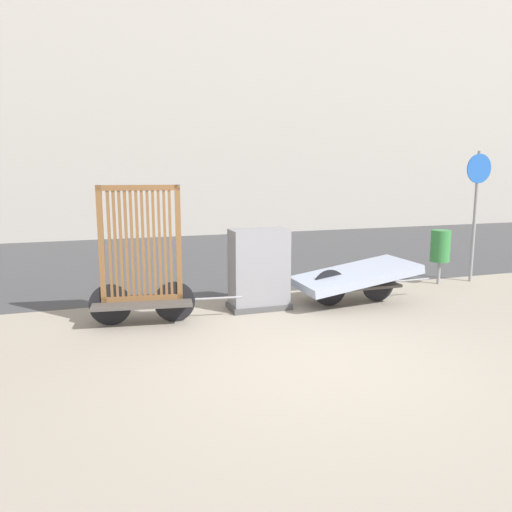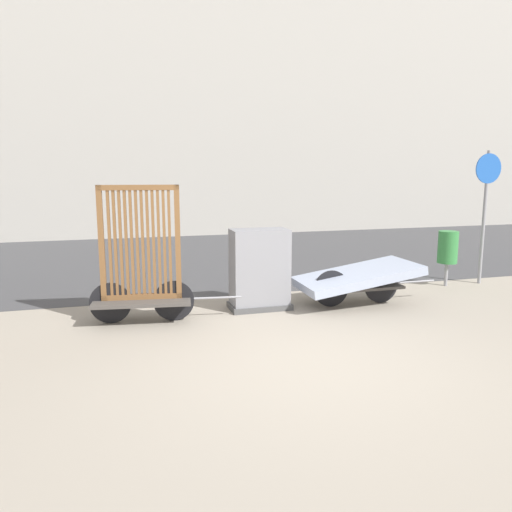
% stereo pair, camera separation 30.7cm
% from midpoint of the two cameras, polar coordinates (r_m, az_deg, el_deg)
% --- Properties ---
extents(ground_plane, '(60.00, 60.00, 0.00)m').
position_cam_midpoint_polar(ground_plane, '(5.51, 7.39, -11.90)').
color(ground_plane, gray).
extents(road_strip, '(56.00, 7.69, 0.01)m').
position_cam_midpoint_polar(road_strip, '(11.90, -5.78, -0.07)').
color(road_strip, '#424244').
rests_on(road_strip, ground_plane).
extents(building_facade, '(48.00, 4.00, 13.09)m').
position_cam_midpoint_polar(building_facade, '(18.09, -9.81, 24.10)').
color(building_facade, '#B2ADA3').
rests_on(building_facade, ground_plane).
extents(bike_cart_with_bedframe, '(2.03, 0.81, 1.84)m').
position_cam_midpoint_polar(bike_cart_with_bedframe, '(6.80, -11.68, -1.81)').
color(bike_cart_with_bedframe, '#4C4742').
rests_on(bike_cart_with_bedframe, ground_plane).
extents(bike_cart_with_mattress, '(2.25, 1.03, 0.64)m').
position_cam_midpoint_polar(bike_cart_with_mattress, '(7.76, 12.59, -2.46)').
color(bike_cart_with_mattress, '#4C4742').
rests_on(bike_cart_with_mattress, ground_plane).
extents(utility_cabinet, '(0.89, 0.51, 1.19)m').
position_cam_midpoint_polar(utility_cabinet, '(7.33, 1.61, -1.86)').
color(utility_cabinet, '#4C4C4C').
rests_on(utility_cabinet, ground_plane).
extents(trash_bin, '(0.34, 0.34, 0.98)m').
position_cam_midpoint_polar(trash_bin, '(9.45, 21.95, 0.88)').
color(trash_bin, gray).
rests_on(trash_bin, ground_plane).
extents(sign_post, '(0.52, 0.06, 2.37)m').
position_cam_midpoint_polar(sign_post, '(9.82, 25.59, 5.88)').
color(sign_post, gray).
rests_on(sign_post, ground_plane).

